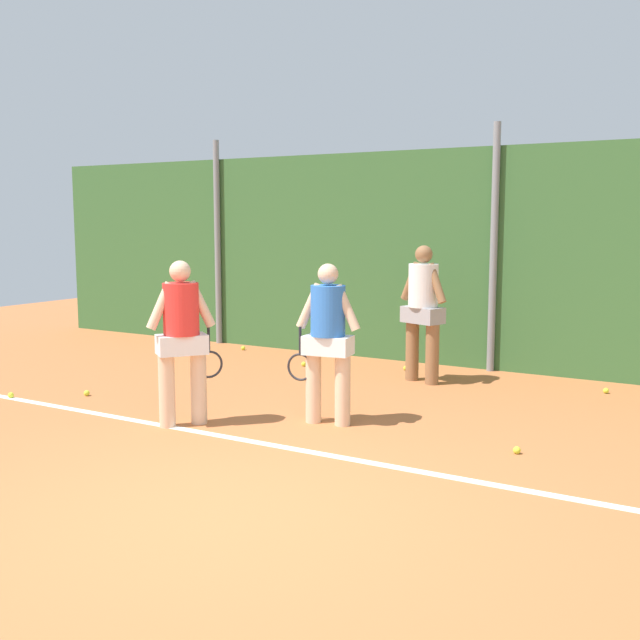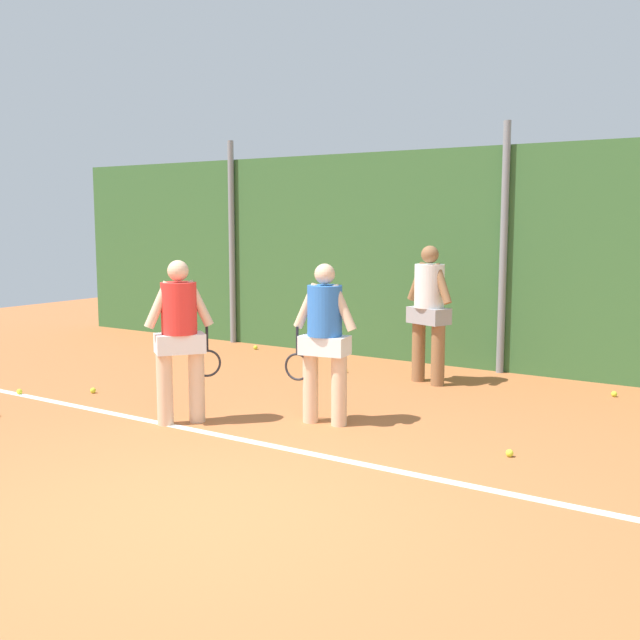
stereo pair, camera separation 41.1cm
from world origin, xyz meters
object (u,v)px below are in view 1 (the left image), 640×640
player_midcourt (328,335)px  tennis_ball_2 (606,391)px  tennis_ball_9 (304,364)px  player_foreground_near (182,334)px  tennis_ball_3 (406,368)px  tennis_ball_0 (517,450)px  tennis_ball_1 (338,370)px  tennis_ball_6 (87,393)px  player_backcourt_far (423,306)px  tennis_ball_5 (11,395)px  tennis_ball_8 (243,348)px

player_midcourt → tennis_ball_2: player_midcourt is taller
tennis_ball_9 → player_foreground_near: bearing=-80.0°
tennis_ball_2 → tennis_ball_3: same height
tennis_ball_0 → tennis_ball_3: size_ratio=1.00×
tennis_ball_1 → tennis_ball_9: 0.63m
tennis_ball_6 → tennis_ball_9: (1.24, 2.81, 0.00)m
player_backcourt_far → tennis_ball_9: 2.06m
player_backcourt_far → player_foreground_near: bearing=86.8°
player_foreground_near → tennis_ball_1: 3.20m
player_foreground_near → tennis_ball_6: bearing=114.5°
player_backcourt_far → tennis_ball_1: bearing=19.5°
player_midcourt → tennis_ball_6: player_midcourt is taller
tennis_ball_1 → tennis_ball_2: size_ratio=1.00×
tennis_ball_2 → tennis_ball_9: same height
tennis_ball_6 → player_backcourt_far: bearing=41.2°
player_foreground_near → tennis_ball_1: bearing=35.9°
tennis_ball_9 → tennis_ball_3: bearing=18.4°
tennis_ball_9 → player_midcourt: bearing=-53.8°
tennis_ball_5 → tennis_ball_9: 3.84m
tennis_ball_0 → tennis_ball_3: same height
tennis_ball_0 → tennis_ball_8: bearing=149.2°
player_midcourt → tennis_ball_1: (-1.16, 2.31, -0.87)m
tennis_ball_3 → tennis_ball_5: (-3.27, -3.78, 0.00)m
player_backcourt_far → tennis_ball_1: (-1.21, -0.01, -0.94)m
player_midcourt → tennis_ball_6: (-3.02, -0.37, -0.87)m
player_backcourt_far → tennis_ball_6: 4.19m
tennis_ball_3 → tennis_ball_8: (-2.88, 0.21, 0.00)m
tennis_ball_5 → tennis_ball_6: same height
tennis_ball_8 → tennis_ball_9: same height
tennis_ball_8 → player_backcourt_far: bearing=-13.0°
tennis_ball_9 → tennis_ball_2: bearing=5.6°
tennis_ball_2 → tennis_ball_6: (-5.20, -3.20, 0.00)m
tennis_ball_1 → tennis_ball_8: 2.28m
player_midcourt → tennis_ball_1: 2.73m
tennis_ball_1 → tennis_ball_6: 3.26m
player_foreground_near → player_backcourt_far: size_ratio=0.95×
tennis_ball_3 → player_midcourt: bearing=-81.6°
player_backcourt_far → tennis_ball_2: (2.13, 0.51, -0.94)m
tennis_ball_3 → tennis_ball_9: bearing=-161.6°
player_midcourt → player_backcourt_far: player_backcourt_far is taller
tennis_ball_6 → tennis_ball_8: bearing=94.6°
player_foreground_near → tennis_ball_3: (0.79, 3.66, -0.89)m
player_midcourt → tennis_ball_9: size_ratio=24.44×
player_foreground_near → tennis_ball_0: (3.15, 0.74, -0.89)m
tennis_ball_3 → tennis_ball_9: (-1.35, -0.45, 0.00)m
tennis_ball_1 → tennis_ball_8: (-2.14, 0.78, 0.00)m
tennis_ball_0 → tennis_ball_3: bearing=129.0°
player_backcourt_far → tennis_ball_0: size_ratio=26.13×
player_backcourt_far → tennis_ball_2: size_ratio=26.13×
player_backcourt_far → tennis_ball_0: player_backcourt_far is taller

